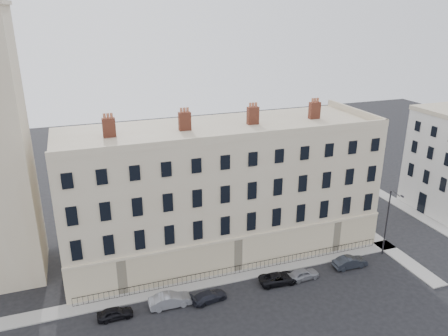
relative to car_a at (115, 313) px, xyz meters
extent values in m
plane|color=black|center=(19.74, -2.43, -0.57)|extent=(160.00, 160.00, 0.00)
cube|color=#BEAC8D|center=(13.74, 9.57, 6.93)|extent=(36.00, 12.00, 15.00)
cube|color=beige|center=(13.74, 3.49, 1.43)|extent=(36.10, 0.18, 4.00)
cube|color=beige|center=(31.82, 9.57, 1.43)|extent=(0.18, 12.10, 4.00)
cube|color=#BEAC8D|center=(13.74, 3.72, 14.83)|extent=(36.00, 0.35, 0.80)
cube|color=#BEAC8D|center=(31.59, 9.57, 14.83)|extent=(0.35, 12.00, 0.80)
cube|color=brown|center=(1.74, 9.57, 15.43)|extent=(1.30, 0.70, 2.00)
cube|color=brown|center=(9.74, 9.57, 15.43)|extent=(1.30, 0.70, 2.00)
cube|color=brown|center=(17.74, 9.57, 15.43)|extent=(1.30, 0.70, 2.00)
cube|color=brown|center=(25.74, 9.57, 15.43)|extent=(1.30, 0.70, 2.00)
cube|color=gray|center=(9.74, 2.57, -0.51)|extent=(48.00, 2.00, 0.12)
cube|color=gray|center=(32.74, 5.57, -0.51)|extent=(2.00, 24.00, 0.12)
cube|color=gray|center=(42.74, 7.57, -0.51)|extent=(2.00, 20.00, 0.12)
cube|color=black|center=(13.74, 2.97, 0.45)|extent=(35.00, 0.04, 0.04)
cube|color=black|center=(13.74, 2.97, -0.45)|extent=(35.00, 0.04, 0.04)
imported|color=black|center=(0.00, 0.00, 0.00)|extent=(3.33, 1.35, 1.13)
imported|color=slate|center=(5.30, 0.05, 0.12)|extent=(4.16, 1.49, 1.37)
imported|color=black|center=(9.12, -0.48, -0.03)|extent=(3.89, 2.09, 1.07)
imported|color=black|center=(16.97, -0.03, 0.01)|extent=(4.27, 2.18, 1.16)
imported|color=gray|center=(19.83, -0.25, 0.04)|extent=(3.62, 1.62, 1.21)
imported|color=#1F232A|center=(25.91, 0.02, 0.09)|extent=(3.98, 1.42, 1.31)
cylinder|color=#28272B|center=(31.28, 1.17, 3.51)|extent=(0.16, 0.16, 8.15)
cylinder|color=#28272B|center=(31.47, 0.48, 7.48)|extent=(0.50, 1.50, 0.10)
cube|color=#28272B|center=(31.66, -0.21, 7.43)|extent=(0.31, 0.54, 0.12)
camera|label=1|loc=(-1.58, -35.23, 26.92)|focal=35.00mm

